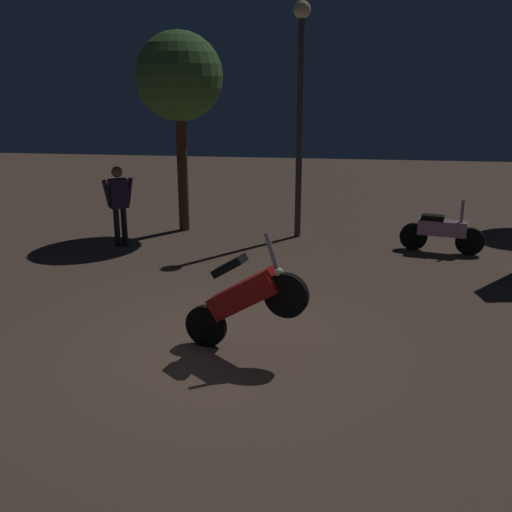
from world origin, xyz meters
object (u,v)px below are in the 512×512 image
at_px(motorcycle_pink_parked_left, 442,231).
at_px(streetlamp_near, 300,92).
at_px(motorcycle_red_foreground, 244,298).
at_px(person_rider_beside, 119,199).

relative_size(motorcycle_pink_parked_left, streetlamp_near, 0.33).
distance_m(motorcycle_red_foreground, streetlamp_near, 6.44).
bearing_deg(person_rider_beside, motorcycle_red_foreground, 175.94).
xyz_separation_m(motorcycle_pink_parked_left, person_rider_beside, (-6.64, -0.46, 0.57)).
xyz_separation_m(motorcycle_red_foreground, streetlamp_near, (0.23, 5.97, 2.40)).
bearing_deg(motorcycle_pink_parked_left, motorcycle_red_foreground, -108.94).
distance_m(motorcycle_pink_parked_left, streetlamp_near, 4.12).
bearing_deg(streetlamp_near, person_rider_beside, -160.18).
bearing_deg(motorcycle_red_foreground, motorcycle_pink_parked_left, 71.75).
distance_m(motorcycle_red_foreground, person_rider_beside, 5.79).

